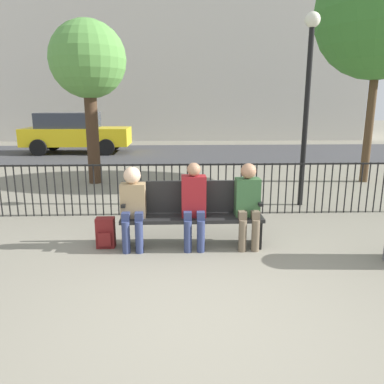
{
  "coord_description": "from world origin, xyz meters",
  "views": [
    {
      "loc": [
        -0.2,
        -3.23,
        2.01
      ],
      "look_at": [
        0.0,
        1.83,
        0.8
      ],
      "focal_mm": 35.0,
      "sensor_mm": 36.0,
      "label": 1
    }
  ],
  "objects_px": {
    "parked_car_0": "(75,132)",
    "seated_person_2": "(248,201)",
    "seated_person_0": "(133,203)",
    "tree_1": "(381,13)",
    "park_bench": "(192,211)",
    "lamp_post": "(308,82)",
    "seated_person_1": "(194,202)",
    "tree_0": "(88,62)",
    "backpack": "(106,233)"
  },
  "relations": [
    {
      "from": "parked_car_0",
      "to": "seated_person_2",
      "type": "bearing_deg",
      "value": -64.02
    },
    {
      "from": "seated_person_1",
      "to": "lamp_post",
      "type": "relative_size",
      "value": 0.34
    },
    {
      "from": "seated_person_0",
      "to": "tree_1",
      "type": "xyz_separation_m",
      "value": [
        5.49,
        4.4,
        3.42
      ]
    },
    {
      "from": "seated_person_2",
      "to": "parked_car_0",
      "type": "height_order",
      "value": "parked_car_0"
    },
    {
      "from": "seated_person_2",
      "to": "tree_1",
      "type": "xyz_separation_m",
      "value": [
        3.89,
        4.4,
        3.41
      ]
    },
    {
      "from": "park_bench",
      "to": "backpack",
      "type": "height_order",
      "value": "park_bench"
    },
    {
      "from": "seated_person_0",
      "to": "parked_car_0",
      "type": "height_order",
      "value": "parked_car_0"
    },
    {
      "from": "seated_person_1",
      "to": "tree_0",
      "type": "distance_m",
      "value": 5.58
    },
    {
      "from": "park_bench",
      "to": "tree_0",
      "type": "relative_size",
      "value": 0.51
    },
    {
      "from": "tree_0",
      "to": "seated_person_2",
      "type": "bearing_deg",
      "value": -55.59
    },
    {
      "from": "backpack",
      "to": "tree_0",
      "type": "height_order",
      "value": "tree_0"
    },
    {
      "from": "seated_person_0",
      "to": "lamp_post",
      "type": "distance_m",
      "value": 4.17
    },
    {
      "from": "seated_person_0",
      "to": "parked_car_0",
      "type": "xyz_separation_m",
      "value": [
        -3.53,
        10.53,
        0.17
      ]
    },
    {
      "from": "parked_car_0",
      "to": "seated_person_0",
      "type": "bearing_deg",
      "value": -71.47
    },
    {
      "from": "tree_1",
      "to": "parked_car_0",
      "type": "distance_m",
      "value": 11.38
    },
    {
      "from": "seated_person_1",
      "to": "lamp_post",
      "type": "bearing_deg",
      "value": 44.34
    },
    {
      "from": "seated_person_2",
      "to": "seated_person_1",
      "type": "bearing_deg",
      "value": 179.94
    },
    {
      "from": "park_bench",
      "to": "seated_person_1",
      "type": "xyz_separation_m",
      "value": [
        0.02,
        -0.13,
        0.17
      ]
    },
    {
      "from": "seated_person_1",
      "to": "lamp_post",
      "type": "xyz_separation_m",
      "value": [
        2.25,
        2.2,
        1.72
      ]
    },
    {
      "from": "seated_person_0",
      "to": "tree_1",
      "type": "height_order",
      "value": "tree_1"
    },
    {
      "from": "park_bench",
      "to": "seated_person_2",
      "type": "height_order",
      "value": "seated_person_2"
    },
    {
      "from": "seated_person_2",
      "to": "backpack",
      "type": "height_order",
      "value": "seated_person_2"
    },
    {
      "from": "seated_person_0",
      "to": "parked_car_0",
      "type": "distance_m",
      "value": 11.11
    },
    {
      "from": "lamp_post",
      "to": "parked_car_0",
      "type": "relative_size",
      "value": 0.86
    },
    {
      "from": "backpack",
      "to": "seated_person_0",
      "type": "bearing_deg",
      "value": -6.98
    },
    {
      "from": "seated_person_2",
      "to": "backpack",
      "type": "relative_size",
      "value": 2.76
    },
    {
      "from": "seated_person_0",
      "to": "parked_car_0",
      "type": "relative_size",
      "value": 0.28
    },
    {
      "from": "backpack",
      "to": "parked_car_0",
      "type": "relative_size",
      "value": 0.1
    },
    {
      "from": "tree_1",
      "to": "lamp_post",
      "type": "bearing_deg",
      "value": -137.47
    },
    {
      "from": "seated_person_1",
      "to": "seated_person_2",
      "type": "distance_m",
      "value": 0.76
    },
    {
      "from": "seated_person_1",
      "to": "tree_0",
      "type": "xyz_separation_m",
      "value": [
        -2.34,
        4.52,
        2.29
      ]
    },
    {
      "from": "tree_1",
      "to": "lamp_post",
      "type": "height_order",
      "value": "tree_1"
    },
    {
      "from": "seated_person_0",
      "to": "seated_person_2",
      "type": "xyz_separation_m",
      "value": [
        1.6,
        0.0,
        0.01
      ]
    },
    {
      "from": "seated_person_2",
      "to": "lamp_post",
      "type": "xyz_separation_m",
      "value": [
        1.5,
        2.2,
        1.72
      ]
    },
    {
      "from": "seated_person_2",
      "to": "lamp_post",
      "type": "height_order",
      "value": "lamp_post"
    },
    {
      "from": "backpack",
      "to": "parked_car_0",
      "type": "xyz_separation_m",
      "value": [
        -3.12,
        10.48,
        0.63
      ]
    },
    {
      "from": "seated_person_1",
      "to": "parked_car_0",
      "type": "distance_m",
      "value": 11.4
    },
    {
      "from": "seated_person_1",
      "to": "backpack",
      "type": "xyz_separation_m",
      "value": [
        -1.25,
        0.05,
        -0.46
      ]
    },
    {
      "from": "seated_person_2",
      "to": "tree_1",
      "type": "height_order",
      "value": "tree_1"
    },
    {
      "from": "park_bench",
      "to": "lamp_post",
      "type": "relative_size",
      "value": 0.55
    },
    {
      "from": "seated_person_0",
      "to": "lamp_post",
      "type": "relative_size",
      "value": 0.32
    },
    {
      "from": "tree_0",
      "to": "parked_car_0",
      "type": "distance_m",
      "value": 6.68
    },
    {
      "from": "seated_person_1",
      "to": "seated_person_2",
      "type": "xyz_separation_m",
      "value": [
        0.76,
        -0.0,
        0.0
      ]
    },
    {
      "from": "seated_person_0",
      "to": "lamp_post",
      "type": "height_order",
      "value": "lamp_post"
    },
    {
      "from": "seated_person_2",
      "to": "tree_1",
      "type": "distance_m",
      "value": 6.79
    },
    {
      "from": "lamp_post",
      "to": "parked_car_0",
      "type": "distance_m",
      "value": 10.76
    },
    {
      "from": "park_bench",
      "to": "tree_0",
      "type": "height_order",
      "value": "tree_0"
    },
    {
      "from": "park_bench",
      "to": "parked_car_0",
      "type": "xyz_separation_m",
      "value": [
        -4.35,
        10.4,
        0.34
      ]
    },
    {
      "from": "park_bench",
      "to": "seated_person_2",
      "type": "relative_size",
      "value": 1.66
    },
    {
      "from": "park_bench",
      "to": "backpack",
      "type": "xyz_separation_m",
      "value": [
        -1.23,
        -0.08,
        -0.29
      ]
    }
  ]
}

